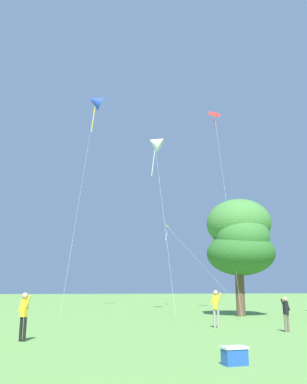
# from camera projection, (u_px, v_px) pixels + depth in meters

# --- Properties ---
(kite_white_distant) EXTENTS (1.96, 6.86, 15.59)m
(kite_white_distant) POSITION_uv_depth(u_px,v_px,m) (155.00, 143.00, 37.26)
(kite_white_distant) COLOR white
(kite_white_distant) RESTS_ON ground_plane
(kite_red_high) EXTENTS (3.78, 9.51, 18.52)m
(kite_red_high) POSITION_uv_depth(u_px,v_px,m) (216.00, 126.00, 38.34)
(kite_red_high) COLOR red
(kite_red_high) RESTS_ON ground_plane
(kite_blue_delta) EXTENTS (4.46, 10.53, 23.40)m
(kite_blue_delta) POSITION_uv_depth(u_px,v_px,m) (95.00, 102.00, 46.37)
(kite_blue_delta) COLOR blue
(kite_blue_delta) RESTS_ON ground_plane
(kite_yellow_diamond) EXTENTS (3.79, 11.72, 9.52)m
(kite_yellow_diamond) POSITION_uv_depth(u_px,v_px,m) (171.00, 232.00, 48.37)
(kite_yellow_diamond) COLOR yellow
(kite_yellow_diamond) RESTS_ON ground_plane
(person_far_back) EXTENTS (0.45, 0.43, 1.68)m
(person_far_back) POSITION_uv_depth(u_px,v_px,m) (24.00, 312.00, 14.79)
(person_far_back) COLOR black
(person_far_back) RESTS_ON ground_plane
(person_foreground_watcher) EXTENTS (0.50, 0.41, 1.76)m
(person_foreground_watcher) POSITION_uv_depth(u_px,v_px,m) (216.00, 305.00, 19.87)
(person_foreground_watcher) COLOR gray
(person_foreground_watcher) RESTS_ON ground_plane
(person_child_small) EXTENTS (0.48, 0.20, 1.48)m
(person_child_small) POSITION_uv_depth(u_px,v_px,m) (286.00, 311.00, 18.00)
(person_child_small) COLOR #665B4C
(person_child_small) RESTS_ON ground_plane
(tree_left_oak) EXTENTS (4.91, 5.10, 8.37)m
(tree_left_oak) POSITION_uv_depth(u_px,v_px,m) (240.00, 238.00, 30.11)
(tree_left_oak) COLOR brown
(tree_left_oak) RESTS_ON ground_plane
(picnic_cooler) EXTENTS (0.60, 0.40, 0.44)m
(picnic_cooler) POSITION_uv_depth(u_px,v_px,m) (234.00, 355.00, 9.99)
(picnic_cooler) COLOR #2351B2
(picnic_cooler) RESTS_ON ground_plane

